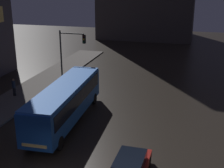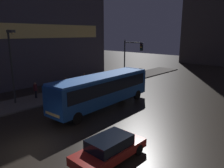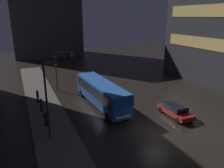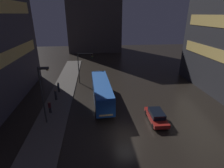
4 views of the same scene
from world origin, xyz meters
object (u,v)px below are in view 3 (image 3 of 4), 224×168
Objects in this scene: pedestrian_near at (38,95)px; traffic_light_main at (62,64)px; pedestrian_far at (41,104)px; bus_near at (101,91)px; car_taxi at (175,110)px; pedestrian_mid at (45,117)px; street_lamp_sidewalk at (48,88)px.

pedestrian_near is 0.29× the size of traffic_light_main.
traffic_light_main is at bearing -62.60° from pedestrian_far.
bus_near reaches higher than pedestrian_far.
traffic_light_main is (-9.61, 14.28, 3.38)m from car_taxi.
traffic_light_main is (4.14, 11.13, 2.94)m from pedestrian_mid.
car_taxi is (6.60, -6.14, -1.22)m from bus_near.
pedestrian_far is 0.24× the size of street_lamp_sidewalk.
car_taxi is 17.07m from pedestrian_near.
pedestrian_mid is at bearing 96.93° from street_lamp_sidewalk.
pedestrian_far is at bearing -9.91° from bus_near.
pedestrian_far is at bearing 92.10° from street_lamp_sidewalk.
pedestrian_far reaches higher than car_taxi.
pedestrian_far is 8.84m from traffic_light_main.
bus_near is at bearing 37.42° from street_lamp_sidewalk.
bus_near is 8.94m from traffic_light_main.
bus_near is at bearing -42.22° from car_taxi.
bus_near reaches higher than pedestrian_near.
street_lamp_sidewalk is (0.23, -6.16, 3.80)m from pedestrian_far.
bus_near is at bearing -147.89° from pedestrian_mid.
street_lamp_sidewalk reaches higher than bus_near.
pedestrian_mid is (0.05, -6.90, 0.01)m from pedestrian_near.
bus_near is 6.72× the size of pedestrian_mid.
pedestrian_near is at bearing -31.13° from pedestrian_far.
pedestrian_mid is (-7.15, -3.00, -0.77)m from bus_near.
car_taxi is 14.14m from street_lamp_sidewalk.
bus_near is at bearing -69.70° from traffic_light_main.
pedestrian_near is at bearing -35.31° from car_taxi.
street_lamp_sidewalk reaches higher than traffic_light_main.
street_lamp_sidewalk reaches higher than pedestrian_far.
bus_near reaches higher than pedestrian_mid.
pedestrian_near reaches higher than pedestrian_mid.
pedestrian_near is at bearing -80.16° from pedestrian_mid.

